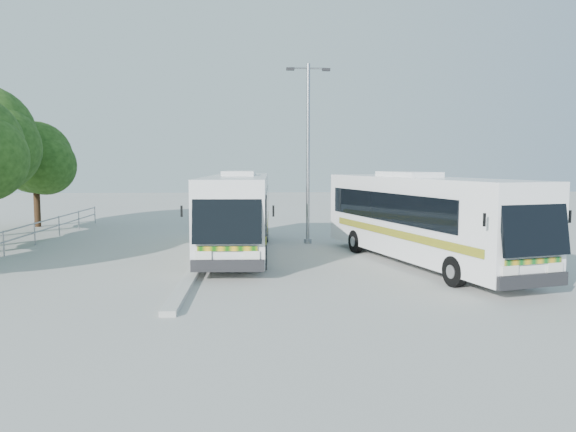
{
  "coord_description": "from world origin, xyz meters",
  "views": [
    {
      "loc": [
        -0.13,
        -18.89,
        3.58
      ],
      "look_at": [
        0.9,
        1.68,
        1.64
      ],
      "focal_mm": 35.0,
      "sensor_mm": 36.0,
      "label": 1
    }
  ],
  "objects": [
    {
      "name": "lamppost",
      "position": [
        2.0,
        5.99,
        4.37
      ],
      "size": [
        1.94,
        0.29,
        7.91
      ],
      "rotation": [
        0.0,
        0.0,
        0.06
      ],
      "color": "gray",
      "rests_on": "ground"
    },
    {
      "name": "coach_adjacent",
      "position": [
        5.54,
        0.54,
        1.69
      ],
      "size": [
        5.13,
        11.31,
        3.09
      ],
      "rotation": [
        0.0,
        0.0,
        0.27
      ],
      "color": "white",
      "rests_on": "ground"
    },
    {
      "name": "ground",
      "position": [
        0.0,
        0.0,
        0.0
      ],
      "size": [
        100.0,
        100.0,
        0.0
      ],
      "primitive_type": "plane",
      "color": "#A4A49E",
      "rests_on": "ground"
    },
    {
      "name": "kerb_divider",
      "position": [
        -2.3,
        2.0,
        0.07
      ],
      "size": [
        0.4,
        16.0,
        0.15
      ],
      "primitive_type": "cube",
      "color": "#B2B2AD",
      "rests_on": "ground"
    },
    {
      "name": "coach_main",
      "position": [
        -1.0,
        3.32,
        1.69
      ],
      "size": [
        2.56,
        11.17,
        3.09
      ],
      "rotation": [
        0.0,
        0.0,
        -0.02
      ],
      "color": "silver",
      "rests_on": "ground"
    },
    {
      "name": "tree_far_e",
      "position": [
        -12.63,
        13.3,
        3.89
      ],
      "size": [
        4.54,
        4.28,
        5.92
      ],
      "color": "#382314",
      "rests_on": "ground"
    },
    {
      "name": "railing",
      "position": [
        -10.0,
        4.0,
        0.74
      ],
      "size": [
        0.06,
        22.0,
        1.0
      ],
      "color": "gray",
      "rests_on": "ground"
    }
  ]
}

